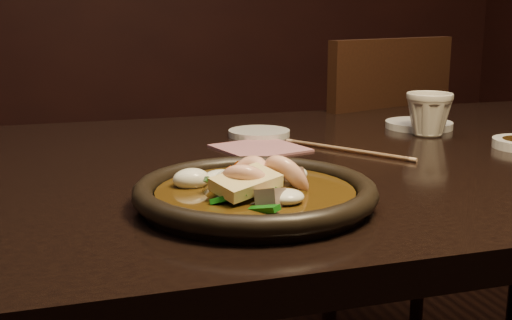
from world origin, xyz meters
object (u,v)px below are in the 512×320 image
object	(u,v)px
chair	(352,192)
table	(336,198)
tea_cup	(429,113)
plate	(255,194)

from	to	relation	value
chair	table	bearing A→B (deg)	41.86
chair	tea_cup	distance (m)	0.58
chair	tea_cup	size ratio (longest dim) A/B	10.49
table	chair	xyz separation A→B (m)	(0.32, 0.58, -0.17)
table	tea_cup	bearing A→B (deg)	22.48
plate	tea_cup	bearing A→B (deg)	36.70
chair	plate	xyz separation A→B (m)	(-0.53, -0.82, 0.27)
table	tea_cup	distance (m)	0.27
chair	plate	bearing A→B (deg)	37.30
table	plate	distance (m)	0.33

